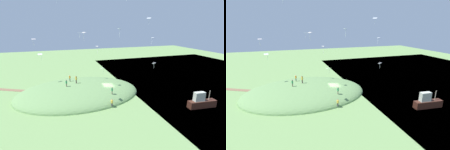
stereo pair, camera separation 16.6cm
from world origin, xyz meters
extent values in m
plane|color=#698D4F|center=(0.00, 0.00, 0.00)|extent=(160.00, 160.00, 0.00)
cube|color=#245668|center=(-34.71, 0.00, -0.20)|extent=(57.62, 80.00, 0.40)
ellipsoid|color=#638950|center=(6.66, -2.39, 0.00)|extent=(29.16, 20.65, 5.23)
cube|color=brown|center=(23.89, -10.59, 0.02)|extent=(14.10, 8.21, 0.04)
cube|color=#3A1D14|center=(-15.84, 12.61, 0.72)|extent=(5.90, 1.90, 1.44)
cube|color=#ADB1A0|center=(-14.98, 12.53, 2.37)|extent=(2.20, 1.14, 1.87)
cylinder|color=gray|center=(-17.29, 12.75, 2.44)|extent=(0.14, 0.14, 2.01)
cube|color=#3C2C2A|center=(7.15, -2.47, 3.05)|extent=(0.24, 0.20, 0.88)
cylinder|color=gold|center=(7.15, -2.47, 3.85)|extent=(0.53, 0.53, 0.70)
sphere|color=brown|center=(7.15, -2.47, 4.33)|extent=(0.27, 0.27, 0.27)
cube|color=#353337|center=(1.42, 7.17, 0.69)|extent=(0.26, 0.26, 0.75)
cylinder|color=gold|center=(1.42, 7.17, 1.35)|extent=(0.61, 0.61, 0.59)
sphere|color=#98765B|center=(1.42, 7.17, 1.76)|extent=(0.22, 0.22, 0.22)
cube|color=#2D392E|center=(8.44, -4.77, 2.91)|extent=(0.20, 0.23, 0.78)
cylinder|color=orange|center=(8.44, -4.77, 3.61)|extent=(0.51, 0.51, 0.62)
sphere|color=beige|center=(8.44, -4.77, 4.04)|extent=(0.23, 0.23, 0.23)
cube|color=brown|center=(9.51, -1.09, 2.93)|extent=(0.23, 0.22, 0.78)
cylinder|color=#2D884F|center=(9.51, -1.09, 3.64)|extent=(0.53, 0.53, 0.62)
sphere|color=#9C665D|center=(9.51, -1.09, 4.06)|extent=(0.23, 0.23, 0.23)
cube|color=brown|center=(0.45, 4.30, 2.04)|extent=(0.16, 0.23, 0.78)
cylinder|color=#368E54|center=(0.45, 4.30, 2.74)|extent=(0.46, 0.46, 0.61)
sphere|color=#A3675C|center=(0.45, 4.30, 3.16)|extent=(0.23, 0.23, 0.23)
cube|color=white|center=(5.35, -5.89, 14.17)|extent=(0.82, 0.87, 0.06)
cylinder|color=white|center=(5.28, -6.01, 13.42)|extent=(0.13, 0.16, 1.15)
cube|color=white|center=(-2.27, 0.96, 15.18)|extent=(0.65, 0.80, 0.11)
cylinder|color=white|center=(-2.36, 0.99, 14.24)|extent=(0.14, 0.19, 1.54)
cube|color=silver|center=(4.04, -7.60, 14.13)|extent=(1.04, 1.21, 0.18)
cylinder|color=silver|center=(4.07, -7.62, 12.94)|extent=(0.12, 0.13, 1.87)
cube|color=silver|center=(16.18, -11.17, 12.54)|extent=(1.16, 1.05, 0.13)
cylinder|color=silver|center=(16.33, -11.19, 11.48)|extent=(0.21, 0.24, 1.62)
cube|color=white|center=(-8.20, 6.18, 8.30)|extent=(1.08, 0.98, 0.17)
cylinder|color=white|center=(-8.31, 5.99, 7.60)|extent=(0.07, 0.09, 0.97)
cube|color=white|center=(14.69, -5.96, 9.42)|extent=(1.03, 0.78, 0.22)
cylinder|color=white|center=(14.43, -5.75, 8.64)|extent=(0.07, 0.11, 1.09)
cube|color=white|center=(-9.96, -0.02, 17.47)|extent=(1.10, 1.15, 0.21)
cylinder|color=white|center=(-10.09, -0.23, 16.68)|extent=(0.10, 0.14, 1.10)
cube|color=white|center=(3.01, 5.77, 7.96)|extent=(0.80, 0.73, 0.14)
cylinder|color=white|center=(2.74, 5.88, 7.38)|extent=(0.10, 0.04, 0.83)
cube|color=silver|center=(-7.19, 6.59, 13.54)|extent=(0.72, 0.89, 0.06)
cylinder|color=silver|center=(-7.01, 6.71, 12.83)|extent=(0.17, 0.09, 1.04)
cube|color=white|center=(2.45, -0.02, 11.49)|extent=(0.78, 0.82, 0.06)
cylinder|color=white|center=(2.35, -0.09, 10.52)|extent=(0.16, 0.10, 1.59)
camera|label=1|loc=(11.15, 36.62, 15.99)|focal=27.39mm
camera|label=2|loc=(11.00, 36.67, 15.99)|focal=27.39mm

